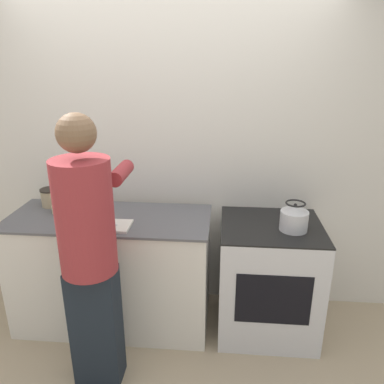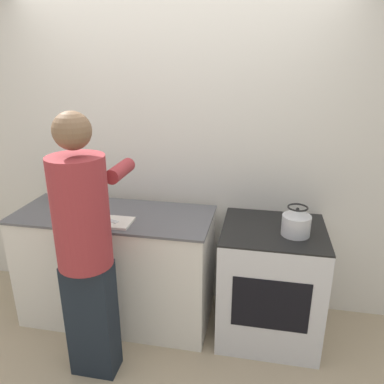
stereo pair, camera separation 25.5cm
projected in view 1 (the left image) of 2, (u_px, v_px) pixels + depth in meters
The scene contains 10 objects.
ground_plane at pixel (160, 349), 2.77m from camera, with size 12.00×12.00×0.00m, color tan.
wall_back at pixel (171, 154), 3.02m from camera, with size 8.00×0.05×2.60m.
counter at pixel (113, 270), 2.94m from camera, with size 1.51×0.63×0.92m.
oven at pixel (268, 278), 2.87m from camera, with size 0.73×0.67×0.89m.
person at pixel (89, 249), 2.23m from camera, with size 0.38×0.62×1.77m.
cutting_board at pixel (107, 226), 2.62m from camera, with size 0.34×0.20×0.02m.
knife at pixel (100, 223), 2.63m from camera, with size 0.25×0.11×0.01m.
kettle at pixel (294, 218), 2.62m from camera, with size 0.20×0.20×0.21m.
bowl_prep at pixel (63, 208), 2.87m from camera, with size 0.16×0.16×0.06m.
canister_jar at pixel (51, 197), 2.97m from camera, with size 0.16×0.16×0.14m.
Camera 1 is at (0.43, -2.19, 2.03)m, focal length 35.00 mm.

